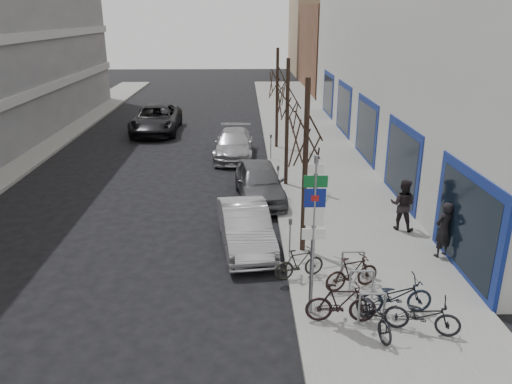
{
  "coord_description": "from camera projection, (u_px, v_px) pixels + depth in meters",
  "views": [
    {
      "loc": [
        0.79,
        -10.69,
        7.17
      ],
      "look_at": [
        1.14,
        3.77,
        2.0
      ],
      "focal_mm": 35.0,
      "sensor_mm": 36.0,
      "label": 1
    }
  ],
  "objects": [
    {
      "name": "ground",
      "position": [
        214.0,
        318.0,
        12.46
      ],
      "size": [
        120.0,
        120.0,
        0.0
      ],
      "primitive_type": "plane",
      "color": "black",
      "rests_on": "ground"
    },
    {
      "name": "pedestrian_far",
      "position": [
        403.0,
        204.0,
        16.98
      ],
      "size": [
        0.8,
        0.71,
        1.82
      ],
      "primitive_type": "imported",
      "rotation": [
        0.0,
        0.0,
        2.67
      ],
      "color": "black",
      "rests_on": "sidewalk_east"
    },
    {
      "name": "pedestrian_near",
      "position": [
        444.0,
        230.0,
        15.06
      ],
      "size": [
        0.76,
        0.65,
        1.76
      ],
      "primitive_type": "imported",
      "rotation": [
        0.0,
        0.0,
        3.58
      ],
      "color": "black",
      "rests_on": "sidewalk_east"
    },
    {
      "name": "bike_near_left",
      "position": [
        374.0,
        310.0,
        11.6
      ],
      "size": [
        0.92,
        1.78,
        1.04
      ],
      "primitive_type": "imported",
      "rotation": [
        0.0,
        0.0,
        0.25
      ],
      "color": "black",
      "rests_on": "sidewalk_east"
    },
    {
      "name": "lane_car",
      "position": [
        156.0,
        119.0,
        31.78
      ],
      "size": [
        2.94,
        6.16,
        1.69
      ],
      "primitive_type": "imported",
      "rotation": [
        0.0,
        0.0,
        0.02
      ],
      "color": "black",
      "rests_on": "ground"
    },
    {
      "name": "tan_building_far",
      "position": [
        344.0,
        36.0,
        63.02
      ],
      "size": [
        13.0,
        12.0,
        9.0
      ],
      "primitive_type": "cube",
      "color": "#937A5B",
      "rests_on": "ground"
    },
    {
      "name": "tree_near",
      "position": [
        307.0,
        126.0,
        14.43
      ],
      "size": [
        1.8,
        1.8,
        5.5
      ],
      "color": "black",
      "rests_on": "ground"
    },
    {
      "name": "parked_car_back",
      "position": [
        234.0,
        144.0,
        26.24
      ],
      "size": [
        2.12,
        4.93,
        1.41
      ],
      "primitive_type": "imported",
      "rotation": [
        0.0,
        0.0,
        -0.03
      ],
      "color": "#9F9FA4",
      "rests_on": "ground"
    },
    {
      "name": "tree_far",
      "position": [
        277.0,
        75.0,
        26.67
      ],
      "size": [
        1.8,
        1.8,
        5.5
      ],
      "color": "black",
      "rests_on": "ground"
    },
    {
      "name": "bike_mid_inner",
      "position": [
        299.0,
        263.0,
        13.94
      ],
      "size": [
        1.57,
        0.89,
        0.91
      ],
      "primitive_type": "imported",
      "rotation": [
        0.0,
        0.0,
        1.89
      ],
      "color": "black",
      "rests_on": "sidewalk_east"
    },
    {
      "name": "bike_mid_curb",
      "position": [
        396.0,
        293.0,
        12.23
      ],
      "size": [
        1.9,
        0.7,
        1.14
      ],
      "primitive_type": "imported",
      "rotation": [
        0.0,
        0.0,
        1.64
      ],
      "color": "black",
      "rests_on": "sidewalk_east"
    },
    {
      "name": "bike_far_inner",
      "position": [
        352.0,
        272.0,
        13.37
      ],
      "size": [
        1.68,
        0.99,
        0.98
      ],
      "primitive_type": "imported",
      "rotation": [
        0.0,
        0.0,
        1.91
      ],
      "color": "black",
      "rests_on": "sidewalk_east"
    },
    {
      "name": "parked_car_mid",
      "position": [
        260.0,
        182.0,
        20.17
      ],
      "size": [
        2.2,
        4.66,
        1.54
      ],
      "primitive_type": "imported",
      "rotation": [
        0.0,
        0.0,
        0.09
      ],
      "color": "#525358",
      "rests_on": "ground"
    },
    {
      "name": "meter_mid",
      "position": [
        278.0,
        178.0,
        20.2
      ],
      "size": [
        0.1,
        0.08,
        1.27
      ],
      "color": "gray",
      "rests_on": "sidewalk_east"
    },
    {
      "name": "bike_near_right",
      "position": [
        341.0,
        303.0,
        11.9
      ],
      "size": [
        1.75,
        0.6,
        1.05
      ],
      "primitive_type": "imported",
      "rotation": [
        0.0,
        0.0,
        1.52
      ],
      "color": "black",
      "rests_on": "sidewalk_east"
    },
    {
      "name": "parked_car_front",
      "position": [
        246.0,
        227.0,
        16.05
      ],
      "size": [
        2.02,
        4.41,
        1.4
      ],
      "primitive_type": "imported",
      "rotation": [
        0.0,
        0.0,
        0.13
      ],
      "color": "#AFAEB4",
      "rests_on": "ground"
    },
    {
      "name": "bike_far_curb",
      "position": [
        423.0,
        312.0,
        11.51
      ],
      "size": [
        1.81,
        1.04,
        1.06
      ],
      "primitive_type": "imported",
      "rotation": [
        0.0,
        0.0,
        1.25
      ],
      "color": "black",
      "rests_on": "sidewalk_east"
    },
    {
      "name": "highway_sign_pole",
      "position": [
        314.0,
        227.0,
        11.67
      ],
      "size": [
        0.55,
        0.1,
        4.2
      ],
      "color": "gray",
      "rests_on": "ground"
    },
    {
      "name": "meter_back",
      "position": [
        271.0,
        144.0,
        25.38
      ],
      "size": [
        0.1,
        0.08,
        1.27
      ],
      "color": "gray",
      "rests_on": "sidewalk_east"
    },
    {
      "name": "sidewalk_east",
      "position": [
        329.0,
        185.0,
        21.95
      ],
      "size": [
        5.0,
        70.0,
        0.15
      ],
      "primitive_type": "cube",
      "color": "slate",
      "rests_on": "ground"
    },
    {
      "name": "bike_rack",
      "position": [
        362.0,
        281.0,
        12.89
      ],
      "size": [
        0.66,
        2.26,
        0.83
      ],
      "color": "gray",
      "rests_on": "sidewalk_east"
    },
    {
      "name": "brick_building_far",
      "position": [
        367.0,
        48.0,
        49.06
      ],
      "size": [
        12.0,
        14.0,
        8.0
      ],
      "primitive_type": "cube",
      "color": "brown",
      "rests_on": "ground"
    },
    {
      "name": "tree_mid",
      "position": [
        288.0,
        93.0,
        20.55
      ],
      "size": [
        1.8,
        1.8,
        5.5
      ],
      "color": "black",
      "rests_on": "ground"
    },
    {
      "name": "meter_front",
      "position": [
        290.0,
        234.0,
        15.02
      ],
      "size": [
        0.1,
        0.08,
        1.27
      ],
      "color": "gray",
      "rests_on": "sidewalk_east"
    }
  ]
}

